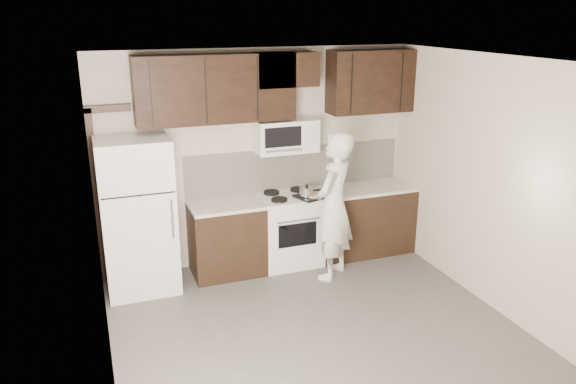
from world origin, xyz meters
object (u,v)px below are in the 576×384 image
stove (289,229)px  person (333,206)px  refrigerator (138,215)px  microwave (286,136)px

stove → person: 0.79m
stove → refrigerator: size_ratio=0.52×
microwave → refrigerator: size_ratio=0.42×
microwave → stove: bearing=-89.9°
refrigerator → person: person is taller
microwave → person: 1.06m
microwave → person: microwave is taller
microwave → refrigerator: bearing=-174.9°
stove → microwave: size_ratio=1.24×
refrigerator → person: 2.27m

